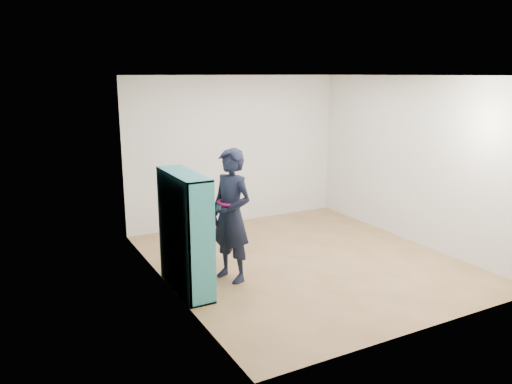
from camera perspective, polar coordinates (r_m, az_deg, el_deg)
floor at (r=7.28m, az=5.54°, el=-7.80°), size 4.50×4.50×0.00m
ceiling at (r=6.79m, az=6.05°, el=13.11°), size 4.50×4.50×0.00m
wall_left at (r=6.06m, az=-10.15°, el=0.55°), size 0.02×4.50×2.60m
wall_right at (r=8.19m, az=17.53°, el=3.46°), size 0.02×4.50×2.60m
wall_back at (r=8.85m, az=-2.34°, el=4.77°), size 4.00×0.02×2.60m
wall_front at (r=5.25m, az=19.52°, el=-2.01°), size 4.00×0.02×2.60m
bookshelf at (r=6.15m, az=-8.27°, el=-4.80°), size 0.32×1.11×1.48m
person at (r=6.36m, az=-2.85°, el=-2.69°), size 0.61×0.73×1.72m
smartphone at (r=6.31m, az=-4.35°, el=-1.80°), size 0.05×0.07×0.12m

